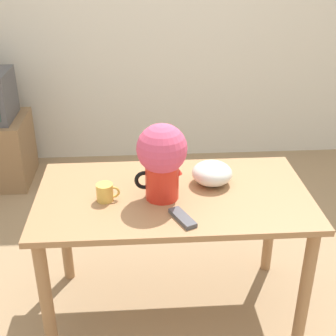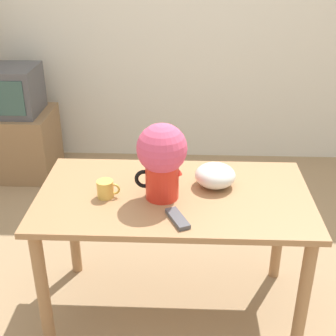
% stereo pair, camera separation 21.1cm
% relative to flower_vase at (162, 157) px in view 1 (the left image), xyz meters
% --- Properties ---
extents(ground_plane, '(12.00, 12.00, 0.00)m').
position_rel_flower_vase_xyz_m(ground_plane, '(0.10, 0.06, -0.95)').
color(ground_plane, '#9E7F5B').
extents(wall_back, '(8.00, 0.05, 2.60)m').
position_rel_flower_vase_xyz_m(wall_back, '(0.10, 2.07, 0.35)').
color(wall_back, silver).
rests_on(wall_back, ground_plane).
extents(table, '(1.32, 0.73, 0.73)m').
position_rel_flower_vase_xyz_m(table, '(0.06, 0.03, -0.32)').
color(table, '#A3754C').
rests_on(table, ground_plane).
extents(flower_vase, '(0.25, 0.23, 0.37)m').
position_rel_flower_vase_xyz_m(flower_vase, '(0.00, 0.00, 0.00)').
color(flower_vase, red).
rests_on(flower_vase, table).
extents(coffee_mug, '(0.11, 0.08, 0.08)m').
position_rel_flower_vase_xyz_m(coffee_mug, '(-0.27, -0.01, -0.17)').
color(coffee_mug, gold).
rests_on(coffee_mug, table).
extents(white_bowl, '(0.20, 0.20, 0.11)m').
position_rel_flower_vase_xyz_m(white_bowl, '(0.26, 0.12, -0.15)').
color(white_bowl, silver).
rests_on(white_bowl, table).
extents(remote_control, '(0.12, 0.17, 0.02)m').
position_rel_flower_vase_xyz_m(remote_control, '(0.08, -0.20, -0.20)').
color(remote_control, '#4C4C51').
rests_on(remote_control, table).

